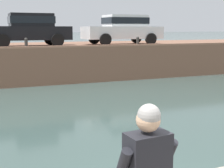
% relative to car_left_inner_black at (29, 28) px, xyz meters
% --- Properties ---
extents(ground_plane, '(400.00, 400.00, 0.00)m').
position_rel_car_left_inner_black_xyz_m(ground_plane, '(0.47, -7.30, -2.52)').
color(ground_plane, '#384C47').
extents(far_quay_wall, '(60.00, 6.00, 1.68)m').
position_rel_car_left_inner_black_xyz_m(far_quay_wall, '(0.47, 1.27, -1.68)').
color(far_quay_wall, brown).
rests_on(far_quay_wall, ground).
extents(far_wall_coping, '(60.00, 0.24, 0.08)m').
position_rel_car_left_inner_black_xyz_m(far_wall_coping, '(0.47, -1.61, -0.80)').
color(far_wall_coping, '#9F6C52').
rests_on(far_wall_coping, far_quay_wall).
extents(car_left_inner_black, '(3.96, 1.97, 1.54)m').
position_rel_car_left_inner_black_xyz_m(car_left_inner_black, '(0.00, 0.00, 0.00)').
color(car_left_inner_black, black).
rests_on(car_left_inner_black, far_quay_wall).
extents(car_centre_white, '(4.15, 1.95, 1.54)m').
position_rel_car_left_inner_black_xyz_m(car_centre_white, '(4.88, -0.00, 0.00)').
color(car_centre_white, white).
rests_on(car_centre_white, far_quay_wall).
extents(mooring_bollard_mid, '(0.15, 0.15, 0.45)m').
position_rel_car_left_inner_black_xyz_m(mooring_bollard_mid, '(-0.33, -1.48, -0.61)').
color(mooring_bollard_mid, '#2D2B28').
rests_on(mooring_bollard_mid, far_quay_wall).
extents(mooring_bollard_east, '(0.15, 0.15, 0.45)m').
position_rel_car_left_inner_black_xyz_m(mooring_bollard_east, '(5.03, -1.48, -0.61)').
color(mooring_bollard_east, '#2D2B28').
rests_on(mooring_bollard_east, far_quay_wall).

